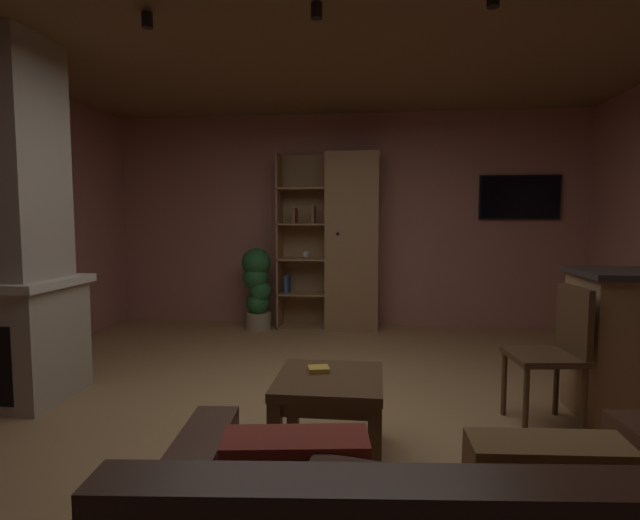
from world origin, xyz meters
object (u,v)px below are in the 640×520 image
object	(u,v)px
table_book_0	(319,369)
wall_mounted_tv	(519,197)
dining_chair	(556,346)
potted_floor_plant	(257,285)
coffee_table	(329,393)
bookshelf_cabinet	(345,243)

from	to	relation	value
table_book_0	wall_mounted_tv	bearing A→B (deg)	59.66
dining_chair	potted_floor_plant	distance (m)	3.66
coffee_table	wall_mounted_tv	world-z (taller)	wall_mounted_tv
bookshelf_cabinet	wall_mounted_tv	size ratio (longest dim) A/B	2.27
bookshelf_cabinet	coffee_table	world-z (taller)	bookshelf_cabinet
bookshelf_cabinet	table_book_0	size ratio (longest dim) A/B	18.04
bookshelf_cabinet	potted_floor_plant	size ratio (longest dim) A/B	2.14
bookshelf_cabinet	coffee_table	distance (m)	3.39
bookshelf_cabinet	potted_floor_plant	world-z (taller)	bookshelf_cabinet
table_book_0	wall_mounted_tv	xyz separation A→B (m)	(2.02, 3.44, 1.12)
dining_chair	table_book_0	bearing A→B (deg)	-160.75
dining_chair	wall_mounted_tv	size ratio (longest dim) A/B	0.98
wall_mounted_tv	dining_chair	bearing A→B (deg)	-100.27
table_book_0	dining_chair	distance (m)	1.57
potted_floor_plant	wall_mounted_tv	xyz separation A→B (m)	(3.13, 0.36, 1.06)
table_book_0	potted_floor_plant	distance (m)	3.29
coffee_table	dining_chair	bearing A→B (deg)	22.91
dining_chair	potted_floor_plant	xyz separation A→B (m)	(-2.60, 2.57, 0.01)
bookshelf_cabinet	coffee_table	xyz separation A→B (m)	(0.12, -3.31, -0.68)
bookshelf_cabinet	dining_chair	bearing A→B (deg)	-60.44
table_book_0	dining_chair	world-z (taller)	dining_chair
bookshelf_cabinet	dining_chair	size ratio (longest dim) A/B	2.31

